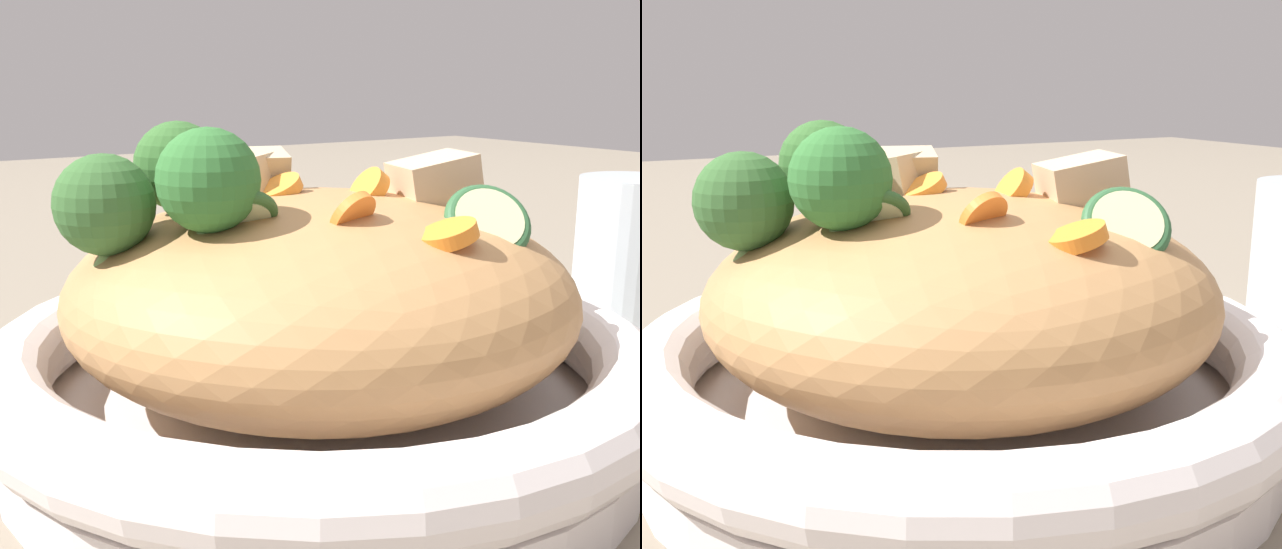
{
  "view_description": "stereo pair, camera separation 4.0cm",
  "coord_description": "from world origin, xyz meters",
  "views": [
    {
      "loc": [
        0.22,
        0.32,
        0.18
      ],
      "look_at": [
        0.0,
        0.0,
        0.08
      ],
      "focal_mm": 44.9,
      "sensor_mm": 36.0,
      "label": 1
    },
    {
      "loc": [
        0.18,
        0.34,
        0.18
      ],
      "look_at": [
        0.0,
        0.0,
        0.08
      ],
      "focal_mm": 44.9,
      "sensor_mm": 36.0,
      "label": 2
    }
  ],
  "objects": [
    {
      "name": "drinking_glass",
      "position": [
        -0.29,
        -0.02,
        0.06
      ],
      "size": [
        0.08,
        0.08,
        0.11
      ],
      "color": "silver",
      "rests_on": "ground_plane"
    },
    {
      "name": "broccoli_florets",
      "position": [
        0.08,
        -0.01,
        0.13
      ],
      "size": [
        0.1,
        0.11,
        0.07
      ],
      "color": "#9FB773",
      "rests_on": "serving_bowl"
    },
    {
      "name": "ground_plane",
      "position": [
        0.0,
        0.0,
        0.0
      ],
      "size": [
        3.0,
        3.0,
        0.0
      ],
      "primitive_type": "plane",
      "color": "#7B6F5F"
    },
    {
      "name": "zucchini_slices",
      "position": [
        0.01,
        0.02,
        0.12
      ],
      "size": [
        0.15,
        0.15,
        0.04
      ],
      "color": "beige",
      "rests_on": "serving_bowl"
    },
    {
      "name": "chicken_chunks",
      "position": [
        -0.02,
        -0.01,
        0.13
      ],
      "size": [
        0.13,
        0.1,
        0.04
      ],
      "color": "#C7B18A",
      "rests_on": "serving_bowl"
    },
    {
      "name": "noodle_heap",
      "position": [
        0.0,
        0.0,
        0.07
      ],
      "size": [
        0.25,
        0.25,
        0.11
      ],
      "color": "#B17F4D",
      "rests_on": "serving_bowl"
    },
    {
      "name": "serving_bowl",
      "position": [
        0.0,
        0.0,
        0.03
      ],
      "size": [
        0.34,
        0.34,
        0.06
      ],
      "color": "white",
      "rests_on": "ground_plane"
    },
    {
      "name": "carrot_coins",
      "position": [
        -0.0,
        -0.01,
        0.12
      ],
      "size": [
        0.08,
        0.19,
        0.04
      ],
      "color": "orange",
      "rests_on": "serving_bowl"
    }
  ]
}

